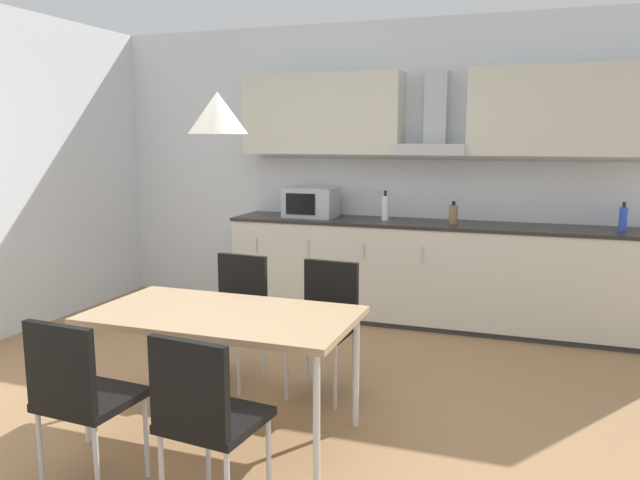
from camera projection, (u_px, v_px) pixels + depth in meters
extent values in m
cube|color=#9E754C|center=(252.00, 425.00, 3.71)|extent=(8.02, 8.11, 0.02)
cube|color=silver|center=(373.00, 169.00, 6.05)|extent=(6.41, 0.10, 2.76)
cube|color=#333333|center=(426.00, 320.00, 5.73)|extent=(3.50, 0.56, 0.05)
cube|color=beige|center=(428.00, 272.00, 5.66)|extent=(3.65, 0.61, 0.85)
cube|color=#282321|center=(429.00, 224.00, 5.59)|extent=(3.67, 0.63, 0.03)
cube|color=silver|center=(256.00, 245.00, 5.84)|extent=(0.01, 0.01, 0.14)
cube|color=silver|center=(308.00, 248.00, 5.67)|extent=(0.01, 0.01, 0.14)
cube|color=silver|center=(363.00, 251.00, 5.50)|extent=(0.01, 0.01, 0.14)
cube|color=silver|center=(422.00, 255.00, 5.33)|extent=(0.01, 0.01, 0.14)
cube|color=silver|center=(435.00, 189.00, 5.82)|extent=(3.65, 0.02, 0.55)
cube|color=beige|center=(323.00, 114.00, 5.91)|extent=(1.53, 0.34, 0.75)
cube|color=beige|center=(562.00, 111.00, 5.21)|extent=(1.53, 0.34, 0.75)
cube|color=#B7BABF|center=(433.00, 149.00, 5.59)|extent=(0.60, 0.40, 0.10)
cube|color=#B7BABF|center=(436.00, 110.00, 5.64)|extent=(0.20, 0.16, 0.70)
cube|color=#ADADB2|center=(311.00, 202.00, 5.94)|extent=(0.48, 0.34, 0.28)
cube|color=black|center=(300.00, 204.00, 5.79)|extent=(0.29, 0.01, 0.20)
cylinder|color=white|center=(385.00, 208.00, 5.70)|extent=(0.07, 0.07, 0.22)
cylinder|color=black|center=(385.00, 193.00, 5.68)|extent=(0.03, 0.03, 0.05)
cylinder|color=brown|center=(453.00, 215.00, 5.48)|extent=(0.08, 0.08, 0.16)
cylinder|color=black|center=(454.00, 203.00, 5.46)|extent=(0.03, 0.03, 0.04)
cylinder|color=blue|center=(623.00, 219.00, 5.03)|extent=(0.06, 0.06, 0.20)
cylinder|color=black|center=(624.00, 205.00, 5.01)|extent=(0.03, 0.03, 0.04)
cube|color=tan|center=(223.00, 315.00, 3.48)|extent=(1.48, 0.80, 0.04)
cylinder|color=silver|center=(86.00, 383.00, 3.44)|extent=(0.04, 0.04, 0.69)
cylinder|color=silver|center=(317.00, 420.00, 2.99)|extent=(0.04, 0.04, 0.69)
cylinder|color=silver|center=(157.00, 345.00, 4.08)|extent=(0.04, 0.04, 0.69)
cylinder|color=silver|center=(356.00, 371.00, 3.63)|extent=(0.04, 0.04, 0.69)
cube|color=black|center=(321.00, 329.00, 4.06)|extent=(0.42, 0.42, 0.04)
cube|color=black|center=(331.00, 290.00, 4.19)|extent=(0.38, 0.06, 0.40)
cylinder|color=silver|center=(335.00, 376.00, 3.88)|extent=(0.02, 0.02, 0.43)
cylinder|color=silver|center=(286.00, 369.00, 4.01)|extent=(0.02, 0.02, 0.43)
cylinder|color=silver|center=(354.00, 359.00, 4.19)|extent=(0.02, 0.02, 0.43)
cylinder|color=silver|center=(308.00, 352.00, 4.32)|extent=(0.02, 0.02, 0.43)
cube|color=black|center=(92.00, 399.00, 2.97)|extent=(0.43, 0.43, 0.04)
cube|color=black|center=(60.00, 368.00, 2.78)|extent=(0.38, 0.06, 0.40)
cylinder|color=silver|center=(93.00, 424.00, 3.23)|extent=(0.02, 0.02, 0.43)
cylinder|color=silver|center=(146.00, 436.00, 3.10)|extent=(0.02, 0.02, 0.43)
cylinder|color=silver|center=(41.00, 454.00, 2.93)|extent=(0.02, 0.02, 0.43)
cylinder|color=silver|center=(97.00, 469.00, 2.79)|extent=(0.02, 0.02, 0.43)
cube|color=black|center=(215.00, 420.00, 2.76)|extent=(0.44, 0.44, 0.04)
cube|color=black|center=(189.00, 387.00, 2.56)|extent=(0.38, 0.08, 0.40)
cylinder|color=silver|center=(208.00, 444.00, 3.02)|extent=(0.02, 0.02, 0.43)
cylinder|color=silver|center=(269.00, 460.00, 2.87)|extent=(0.02, 0.02, 0.43)
cylinder|color=silver|center=(162.00, 479.00, 2.71)|extent=(0.02, 0.02, 0.43)
cube|color=black|center=(230.00, 319.00, 4.28)|extent=(0.43, 0.43, 0.04)
cube|color=black|center=(243.00, 283.00, 4.41)|extent=(0.38, 0.07, 0.40)
cylinder|color=silver|center=(239.00, 364.00, 4.10)|extent=(0.02, 0.02, 0.43)
cylinder|color=silver|center=(196.00, 356.00, 4.23)|extent=(0.02, 0.02, 0.43)
cylinder|color=silver|center=(264.00, 348.00, 4.40)|extent=(0.02, 0.02, 0.43)
cylinder|color=silver|center=(223.00, 342.00, 4.54)|extent=(0.02, 0.02, 0.43)
cone|color=silver|center=(218.00, 113.00, 3.30)|extent=(0.32, 0.32, 0.22)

